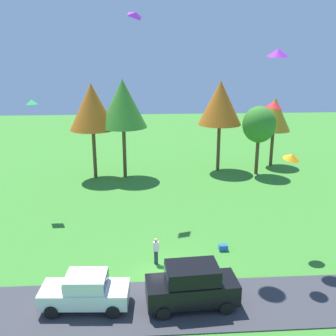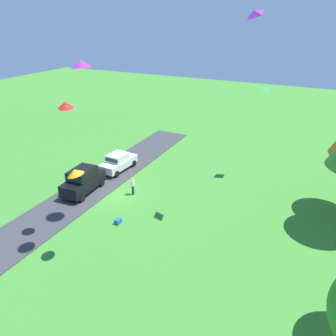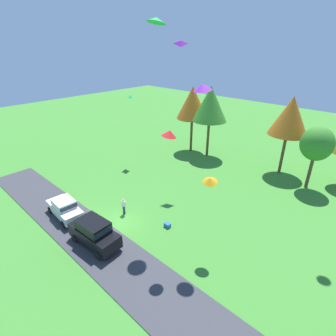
% 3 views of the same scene
% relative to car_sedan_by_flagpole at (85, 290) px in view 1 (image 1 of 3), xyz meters
% --- Properties ---
extents(ground_plane, '(120.00, 120.00, 0.00)m').
position_rel_car_sedan_by_flagpole_xyz_m(ground_plane, '(4.55, 2.66, -1.04)').
color(ground_plane, '#3D842D').
extents(pavement_strip, '(36.00, 4.40, 0.06)m').
position_rel_car_sedan_by_flagpole_xyz_m(pavement_strip, '(4.55, -0.13, -1.01)').
color(pavement_strip, '#38383D').
rests_on(pavement_strip, ground).
extents(car_sedan_by_flagpole, '(4.50, 2.17, 1.84)m').
position_rel_car_sedan_by_flagpole_xyz_m(car_sedan_by_flagpole, '(0.00, 0.00, 0.00)').
color(car_sedan_by_flagpole, white).
rests_on(car_sedan_by_flagpole, ground).
extents(car_suv_near_entrance, '(4.72, 2.30, 2.28)m').
position_rel_car_sedan_by_flagpole_xyz_m(car_suv_near_entrance, '(5.35, -0.22, 0.25)').
color(car_suv_near_entrance, black).
rests_on(car_suv_near_entrance, ground).
extents(person_beside_suv, '(0.36, 0.24, 1.71)m').
position_rel_car_sedan_by_flagpole_xyz_m(person_beside_suv, '(3.69, 4.08, -0.16)').
color(person_beside_suv, '#2D334C').
rests_on(person_beside_suv, ground).
extents(tree_far_left, '(4.52, 4.52, 9.54)m').
position_rel_car_sedan_by_flagpole_xyz_m(tree_far_left, '(-1.89, 21.50, 6.21)').
color(tree_far_left, brown).
rests_on(tree_far_left, ground).
extents(tree_left_of_center, '(4.70, 4.70, 9.93)m').
position_rel_car_sedan_by_flagpole_xyz_m(tree_left_of_center, '(1.13, 21.47, 6.50)').
color(tree_left_of_center, brown).
rests_on(tree_left_of_center, ground).
extents(tree_right_of_center, '(4.55, 4.55, 9.60)m').
position_rel_car_sedan_by_flagpole_xyz_m(tree_right_of_center, '(11.12, 23.27, 6.25)').
color(tree_right_of_center, brown).
rests_on(tree_right_of_center, ground).
extents(tree_far_right, '(3.39, 3.39, 7.17)m').
position_rel_car_sedan_by_flagpole_xyz_m(tree_far_right, '(14.91, 21.62, 4.22)').
color(tree_far_right, brown).
rests_on(tree_far_right, ground).
extents(tree_center_back, '(3.63, 3.63, 7.66)m').
position_rel_car_sedan_by_flagpole_xyz_m(tree_center_back, '(17.48, 24.74, 4.76)').
color(tree_center_back, brown).
rests_on(tree_center_back, ground).
extents(cooler_box, '(0.56, 0.40, 0.40)m').
position_rel_car_sedan_by_flagpole_xyz_m(cooler_box, '(8.14, 5.46, -0.84)').
color(cooler_box, blue).
rests_on(cooler_box, ground).
extents(kite_diamond_trailing_tail, '(1.45, 1.45, 0.73)m').
position_rel_car_sedan_by_flagpole_xyz_m(kite_diamond_trailing_tail, '(2.68, 13.25, 14.02)').
color(kite_diamond_trailing_tail, purple).
extents(kite_delta_high_right, '(1.52, 1.55, 0.60)m').
position_rel_car_sedan_by_flagpole_xyz_m(kite_delta_high_right, '(10.90, 5.84, 11.42)').
color(kite_delta_high_right, purple).
extents(kite_delta_high_left, '(1.44, 1.42, 0.60)m').
position_rel_car_sedan_by_flagpole_xyz_m(kite_delta_high_left, '(10.13, 3.53, 8.70)').
color(kite_delta_high_left, red).
extents(kite_delta_topmost, '(1.39, 1.42, 0.61)m').
position_rel_car_sedan_by_flagpole_xyz_m(kite_delta_topmost, '(12.20, 5.55, 5.24)').
color(kite_delta_topmost, orange).
extents(kite_diamond_over_trees, '(1.27, 1.20, 0.45)m').
position_rel_car_sedan_by_flagpole_xyz_m(kite_diamond_over_trees, '(-5.34, 13.17, 7.77)').
color(kite_diamond_over_trees, green).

